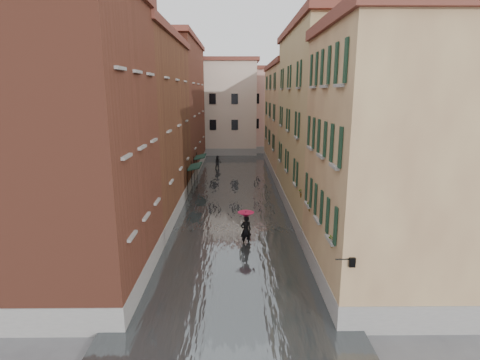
{
  "coord_description": "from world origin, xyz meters",
  "views": [
    {
      "loc": [
        0.2,
        -18.36,
        8.97
      ],
      "look_at": [
        0.46,
        6.82,
        3.0
      ],
      "focal_mm": 28.0,
      "sensor_mm": 36.0,
      "label": 1
    }
  ],
  "objects": [
    {
      "name": "awning_near",
      "position": [
        -3.49,
        13.99,
        2.47
      ],
      "size": [
        1.09,
        2.97,
        2.8
      ],
      "color": "#152F24",
      "rests_on": "ground"
    },
    {
      "name": "building_end_cream",
      "position": [
        -3.0,
        38.0,
        6.5
      ],
      "size": [
        12.0,
        9.0,
        13.0
      ],
      "primitive_type": "cube",
      "color": "beige",
      "rests_on": "ground"
    },
    {
      "name": "pedestrian_far",
      "position": [
        -1.95,
        24.62,
        0.85
      ],
      "size": [
        0.88,
        0.72,
        1.69
      ],
      "primitive_type": "imported",
      "rotation": [
        0.0,
        0.0,
        0.1
      ],
      "color": "black",
      "rests_on": "ground"
    },
    {
      "name": "building_right_mid",
      "position": [
        7.0,
        9.0,
        6.5
      ],
      "size": [
        6.0,
        14.0,
        13.0
      ],
      "primitive_type": "cube",
      "color": "tan",
      "rests_on": "ground"
    },
    {
      "name": "building_left_far",
      "position": [
        -7.0,
        24.0,
        7.0
      ],
      "size": [
        6.0,
        16.0,
        14.0
      ],
      "primitive_type": "cube",
      "color": "brown",
      "rests_on": "ground"
    },
    {
      "name": "building_right_far",
      "position": [
        7.0,
        24.0,
        5.75
      ],
      "size": [
        6.0,
        16.0,
        11.5
      ],
      "primitive_type": "cube",
      "color": "#906B4A",
      "rests_on": "ground"
    },
    {
      "name": "building_end_pink",
      "position": [
        6.0,
        40.0,
        6.0
      ],
      "size": [
        10.0,
        9.0,
        12.0
      ],
      "primitive_type": "cube",
      "color": "tan",
      "rests_on": "ground"
    },
    {
      "name": "window_planters",
      "position": [
        4.12,
        -0.55,
        3.51
      ],
      "size": [
        0.59,
        8.09,
        0.84
      ],
      "color": "brown",
      "rests_on": "ground"
    },
    {
      "name": "floodwater",
      "position": [
        0.0,
        13.0,
        0.1
      ],
      "size": [
        10.0,
        60.0,
        0.2
      ],
      "primitive_type": "cube",
      "color": "#464B4D",
      "rests_on": "ground"
    },
    {
      "name": "building_right_near",
      "position": [
        7.0,
        -2.0,
        5.75
      ],
      "size": [
        6.0,
        8.0,
        11.5
      ],
      "primitive_type": "cube",
      "color": "#906B4A",
      "rests_on": "ground"
    },
    {
      "name": "building_left_near",
      "position": [
        -7.0,
        -2.0,
        6.5
      ],
      "size": [
        6.0,
        8.0,
        13.0
      ],
      "primitive_type": "cube",
      "color": "brown",
      "rests_on": "ground"
    },
    {
      "name": "ground",
      "position": [
        0.0,
        0.0,
        0.0
      ],
      "size": [
        120.0,
        120.0,
        0.0
      ],
      "primitive_type": "plane",
      "color": "#525254",
      "rests_on": "ground"
    },
    {
      "name": "building_left_mid",
      "position": [
        -7.0,
        9.0,
        6.25
      ],
      "size": [
        6.0,
        14.0,
        12.5
      ],
      "primitive_type": "cube",
      "color": "brown",
      "rests_on": "ground"
    },
    {
      "name": "wall_lantern",
      "position": [
        4.33,
        -6.0,
        3.01
      ],
      "size": [
        0.71,
        0.22,
        0.35
      ],
      "color": "black",
      "rests_on": "ground"
    },
    {
      "name": "pedestrian_main",
      "position": [
        0.75,
        2.56,
        1.26
      ],
      "size": [
        1.0,
        1.0,
        2.06
      ],
      "color": "black",
      "rests_on": "ground"
    },
    {
      "name": "awning_far",
      "position": [
        -3.49,
        18.99,
        2.46
      ],
      "size": [
        1.09,
        2.74,
        2.8
      ],
      "color": "#152F24",
      "rests_on": "ground"
    }
  ]
}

